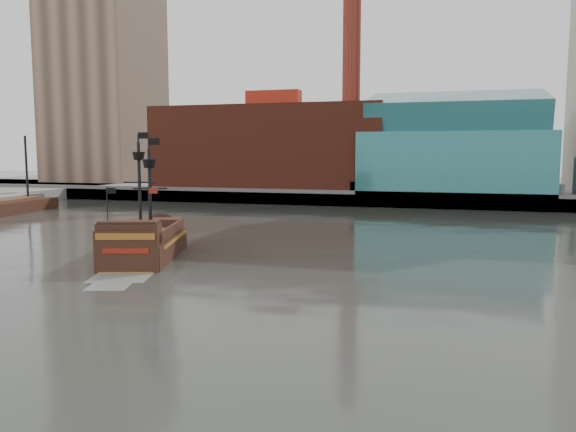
% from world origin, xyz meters
% --- Properties ---
extents(ground, '(400.00, 400.00, 0.00)m').
position_xyz_m(ground, '(0.00, 0.00, 0.00)').
color(ground, '#2D2F2A').
rests_on(ground, ground).
extents(promenade_far, '(220.00, 60.00, 2.00)m').
position_xyz_m(promenade_far, '(0.00, 92.00, 1.00)').
color(promenade_far, slate).
rests_on(promenade_far, ground).
extents(seawall, '(220.00, 1.00, 2.60)m').
position_xyz_m(seawall, '(0.00, 62.50, 1.30)').
color(seawall, '#4C4C49').
rests_on(seawall, ground).
extents(skyline, '(149.00, 45.00, 62.00)m').
position_xyz_m(skyline, '(5.21, 84.56, 24.55)').
color(skyline, '#7F604C').
rests_on(skyline, promenade_far).
extents(pirate_ship, '(8.58, 15.55, 11.16)m').
position_xyz_m(pirate_ship, '(-13.97, 13.01, 1.01)').
color(pirate_ship, black).
rests_on(pirate_ship, ground).
extents(docked_vessel, '(6.50, 19.11, 12.74)m').
position_xyz_m(docked_vessel, '(-50.90, 37.71, 0.81)').
color(docked_vessel, black).
rests_on(docked_vessel, ground).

